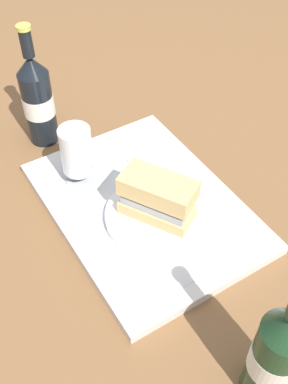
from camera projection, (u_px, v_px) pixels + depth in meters
The scene contains 9 objects.
ground_plane at pixel (144, 210), 0.89m from camera, with size 3.00×3.00×0.00m, color brown.
tray at pixel (144, 206), 0.89m from camera, with size 0.44×0.32×0.02m, color silver.
placemat at pixel (144, 203), 0.88m from camera, with size 0.38×0.27×0.00m, color silver.
plate at pixel (159, 215), 0.85m from camera, with size 0.19×0.19×0.01m, color white.
sandwich at pixel (158, 195), 0.81m from camera, with size 0.14×0.12×0.08m.
beer_glass at pixel (77, 153), 0.87m from camera, with size 0.06×0.06×0.12m.
napkin_folded at pixel (152, 166), 0.94m from camera, with size 0.09×0.07×0.01m, color white.
beer_bottle at pixel (38, 99), 0.97m from camera, with size 0.07×0.07×0.27m.
second_bottle at pixel (277, 354), 0.59m from camera, with size 0.07×0.07×0.27m.
Camera 1 is at (-0.50, 0.31, 0.67)m, focal length 43.72 mm.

